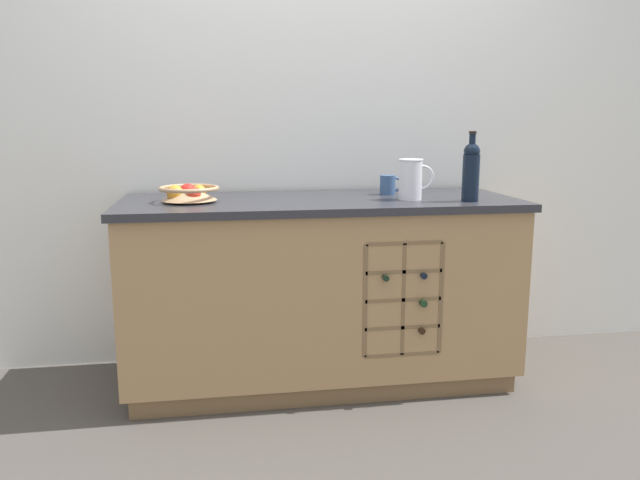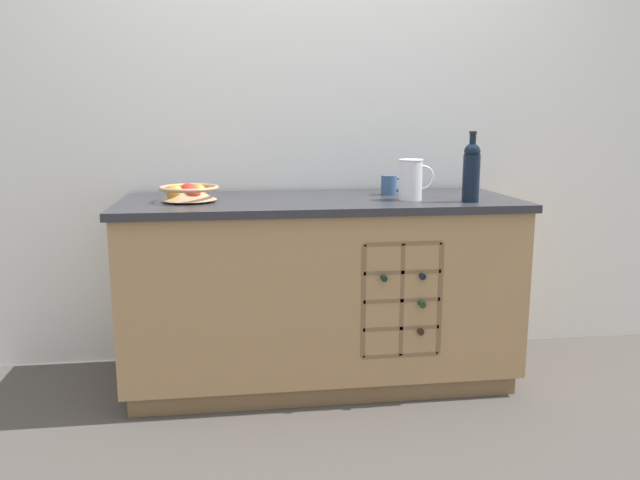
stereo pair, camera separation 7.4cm
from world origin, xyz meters
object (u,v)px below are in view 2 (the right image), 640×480
Objects in this scene: white_pitcher at (411,179)px; ceramic_mug at (390,185)px; standing_wine_bottle at (471,171)px; fruit_bowl at (189,192)px.

white_pitcher is 0.22m from ceramic_mug.
white_pitcher is 1.63× the size of ceramic_mug.
ceramic_mug is at bearing 132.48° from standing_wine_bottle.
white_pitcher reaches higher than ceramic_mug.
ceramic_mug is (-0.05, 0.21, -0.05)m from white_pitcher.
standing_wine_bottle is (0.24, -0.10, 0.04)m from white_pitcher.
white_pitcher is (1.00, -0.07, 0.05)m from fruit_bowl.
fruit_bowl is 1.43× the size of white_pitcher.
white_pitcher is at bearing 156.99° from standing_wine_bottle.
standing_wine_bottle is at bearing -47.52° from ceramic_mug.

